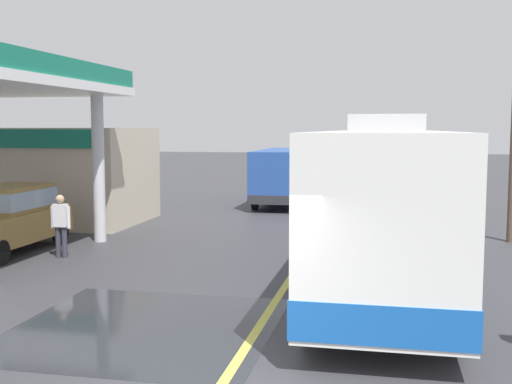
{
  "coord_description": "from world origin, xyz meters",
  "views": [
    {
      "loc": [
        2.07,
        -7.26,
        3.38
      ],
      "look_at": [
        -1.5,
        10.0,
        1.6
      ],
      "focal_mm": 44.18,
      "sensor_mm": 36.0,
      "label": 1
    }
  ],
  "objects_px": {
    "pedestrian_near_pump": "(61,222)",
    "pedestrian_by_shop": "(24,215)",
    "minibus_opposing_lane": "(284,172)",
    "car_at_pump": "(9,215)",
    "coach_bus_main": "(385,206)"
  },
  "relations": [
    {
      "from": "minibus_opposing_lane",
      "to": "pedestrian_by_shop",
      "type": "height_order",
      "value": "minibus_opposing_lane"
    },
    {
      "from": "pedestrian_near_pump",
      "to": "pedestrian_by_shop",
      "type": "xyz_separation_m",
      "value": [
        -1.78,
        1.16,
        0.0
      ]
    },
    {
      "from": "car_at_pump",
      "to": "pedestrian_by_shop",
      "type": "distance_m",
      "value": 0.77
    },
    {
      "from": "minibus_opposing_lane",
      "to": "pedestrian_near_pump",
      "type": "distance_m",
      "value": 13.2
    },
    {
      "from": "minibus_opposing_lane",
      "to": "car_at_pump",
      "type": "bearing_deg",
      "value": -114.81
    },
    {
      "from": "car_at_pump",
      "to": "coach_bus_main",
      "type": "bearing_deg",
      "value": -8.79
    },
    {
      "from": "car_at_pump",
      "to": "pedestrian_near_pump",
      "type": "relative_size",
      "value": 2.53
    },
    {
      "from": "pedestrian_near_pump",
      "to": "pedestrian_by_shop",
      "type": "distance_m",
      "value": 2.13
    },
    {
      "from": "coach_bus_main",
      "to": "car_at_pump",
      "type": "xyz_separation_m",
      "value": [
        -10.08,
        1.56,
        -0.71
      ]
    },
    {
      "from": "car_at_pump",
      "to": "pedestrian_by_shop",
      "type": "relative_size",
      "value": 2.53
    },
    {
      "from": "pedestrian_near_pump",
      "to": "pedestrian_by_shop",
      "type": "relative_size",
      "value": 1.0
    },
    {
      "from": "coach_bus_main",
      "to": "pedestrian_near_pump",
      "type": "xyz_separation_m",
      "value": [
        -8.31,
        1.16,
        -0.79
      ]
    },
    {
      "from": "coach_bus_main",
      "to": "pedestrian_by_shop",
      "type": "bearing_deg",
      "value": 167.02
    },
    {
      "from": "minibus_opposing_lane",
      "to": "pedestrian_by_shop",
      "type": "distance_m",
      "value": 12.77
    },
    {
      "from": "pedestrian_by_shop",
      "to": "coach_bus_main",
      "type": "bearing_deg",
      "value": -12.98
    }
  ]
}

